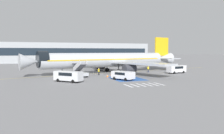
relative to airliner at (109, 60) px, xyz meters
The scene contains 22 objects.
ground_plane 4.33m from the airliner, 164.77° to the left, with size 600.00×600.00×0.00m, color slate.
apron_leadline_yellow 3.48m from the airliner, 168.76° to the right, with size 0.20×79.10×0.01m, color gold.
apron_stand_patch_blue 13.26m from the airliner, 92.97° to the right, with size 6.35×8.87×0.01m, color #2856A8.
apron_walkway_bar_0 22.51m from the airliner, 101.05° to the right, with size 0.44×3.60×0.01m, color silver.
apron_walkway_bar_1 22.32m from the airliner, 97.98° to the right, with size 0.44×3.60×0.01m, color silver.
apron_walkway_bar_2 22.18m from the airliner, 94.88° to the right, with size 0.44×3.60×0.01m, color silver.
apron_walkway_bar_3 22.12m from the airliner, 91.74° to the right, with size 0.44×3.60×0.01m, color silver.
apron_walkway_bar_4 22.11m from the airliner, 88.59° to the right, with size 0.44×3.60×0.01m, color silver.
apron_walkway_bar_5 22.17m from the airliner, 85.45° to the right, with size 0.44×3.60×0.01m, color silver.
airliner is the anchor object (origin of this frame).
boarding_stairs_forward 11.50m from the airliner, 145.59° to the right, with size 3.09×5.50×3.81m.
fuel_tanker 23.97m from the airliner, 73.32° to the left, with size 10.31×3.69×3.63m.
service_van_0 19.14m from the airliner, 133.09° to the right, with size 5.20×5.32×2.00m.
service_van_1 17.80m from the airliner, 23.78° to the right, with size 5.72×2.81×2.05m.
service_van_2 15.02m from the airliner, 98.48° to the right, with size 4.03×5.07×1.73m.
ground_crew_0 10.87m from the airliner, 14.79° to the right, with size 0.48×0.37×1.82m.
ground_crew_1 6.73m from the airliner, 132.95° to the right, with size 0.48×0.45×1.75m.
ground_crew_2 6.86m from the airliner, 73.23° to the right, with size 0.48×0.44×1.62m.
traffic_cone_0 6.18m from the airliner, 103.78° to the right, with size 0.41×0.41×0.46m.
traffic_cone_1 10.27m from the airliner, 111.62° to the right, with size 0.54×0.54×0.60m.
traffic_cone_2 9.12m from the airliner, 102.67° to the right, with size 0.52×0.52×0.58m.
terminal_building 62.70m from the airliner, 92.94° to the left, with size 92.71×12.10×10.12m.
Camera 1 is at (-16.52, -55.62, 5.75)m, focal length 35.00 mm.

